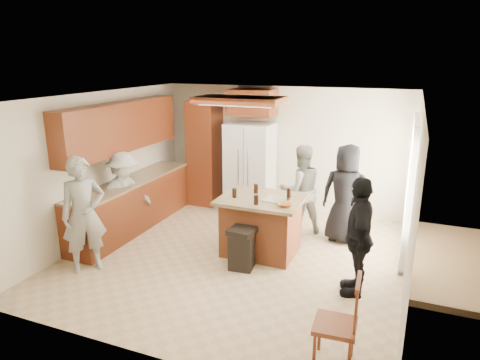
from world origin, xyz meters
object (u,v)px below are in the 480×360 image
at_px(person_behind_right, 346,194).
at_px(trash_bin, 242,248).
at_px(refrigerator, 250,168).
at_px(person_behind_left, 300,190).
at_px(person_front_left, 84,215).
at_px(spindle_chair, 337,325).
at_px(person_counter, 124,195).
at_px(person_side_right, 358,236).
at_px(kitchen_island, 261,225).

bearing_deg(person_behind_right, trash_bin, 56.30).
bearing_deg(trash_bin, refrigerator, 107.93).
bearing_deg(person_behind_left, person_front_left, 10.37).
height_order(refrigerator, spindle_chair, refrigerator).
bearing_deg(person_counter, person_side_right, -72.22).
bearing_deg(person_behind_left, person_side_right, 90.44).
relative_size(person_side_right, kitchen_island, 1.26).
bearing_deg(trash_bin, kitchen_island, 81.66).
relative_size(kitchen_island, trash_bin, 2.03).
relative_size(person_front_left, person_behind_right, 1.02).
bearing_deg(spindle_chair, person_behind_left, 110.42).
xyz_separation_m(person_front_left, trash_bin, (2.10, 0.89, -0.54)).
bearing_deg(person_side_right, person_behind_right, -174.57).
relative_size(kitchen_island, spindle_chair, 1.29).
xyz_separation_m(refrigerator, spindle_chair, (2.45, -4.01, -0.45)).
xyz_separation_m(refrigerator, kitchen_island, (0.87, -1.82, -0.43)).
relative_size(person_front_left, person_counter, 1.13).
bearing_deg(spindle_chair, person_counter, 154.19).
bearing_deg(spindle_chair, kitchen_island, 125.66).
bearing_deg(person_behind_right, person_side_right, 108.73).
relative_size(person_front_left, kitchen_island, 1.34).
xyz_separation_m(person_behind_left, refrigerator, (-1.24, 0.77, 0.10)).
xyz_separation_m(person_side_right, kitchen_island, (-1.57, 0.68, -0.33)).
bearing_deg(kitchen_island, person_counter, -173.51).
height_order(person_side_right, spindle_chair, person_side_right).
distance_m(person_side_right, kitchen_island, 1.74).
bearing_deg(kitchen_island, person_behind_right, 39.89).
bearing_deg(refrigerator, trash_bin, -72.07).
height_order(kitchen_island, trash_bin, kitchen_island).
xyz_separation_m(kitchen_island, trash_bin, (-0.09, -0.60, -0.16)).
bearing_deg(refrigerator, person_side_right, -45.64).
xyz_separation_m(person_behind_right, spindle_chair, (0.41, -3.16, -0.39)).
bearing_deg(refrigerator, kitchen_island, -64.39).
bearing_deg(person_side_right, trash_bin, -101.26).
height_order(person_front_left, person_behind_left, person_front_left).
bearing_deg(person_counter, refrigerator, -12.55).
distance_m(person_side_right, refrigerator, 3.49).
height_order(person_behind_right, spindle_chair, person_behind_right).
distance_m(person_behind_left, person_counter, 3.07).
distance_m(person_behind_left, person_behind_right, 0.80).
distance_m(refrigerator, spindle_chair, 4.72).
distance_m(person_behind_left, refrigerator, 1.46).
bearing_deg(trash_bin, person_side_right, -2.72).
distance_m(person_behind_left, spindle_chair, 3.48).
bearing_deg(person_side_right, person_behind_left, -153.69).
relative_size(person_counter, trash_bin, 2.41).
distance_m(person_front_left, person_behind_right, 4.16).
xyz_separation_m(person_side_right, person_counter, (-3.97, 0.41, -0.05)).
bearing_deg(trash_bin, person_counter, 171.91).
bearing_deg(person_behind_left, person_counter, -8.86).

